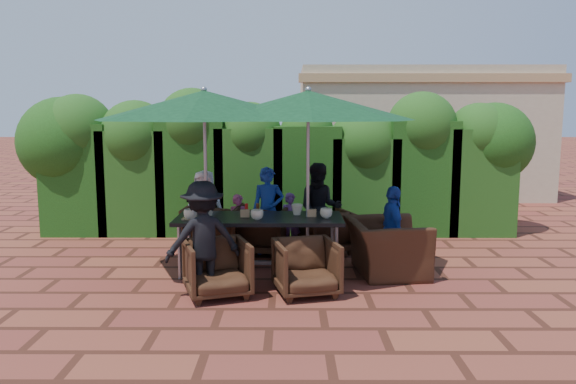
{
  "coord_description": "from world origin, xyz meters",
  "views": [
    {
      "loc": [
        0.2,
        -7.54,
        2.14
      ],
      "look_at": [
        0.17,
        0.4,
        1.0
      ],
      "focal_mm": 35.0,
      "sensor_mm": 36.0,
      "label": 1
    }
  ],
  "objects_px": {
    "umbrella_left": "(204,106)",
    "umbrella_right": "(308,106)",
    "chair_far_mid": "(261,228)",
    "chair_near_right": "(306,265)",
    "chair_far_right": "(326,229)",
    "chair_far_left": "(213,227)",
    "chair_end_right": "(387,238)",
    "dining_table": "(259,222)",
    "chair_near_left": "(217,266)"
  },
  "relations": [
    {
      "from": "umbrella_left",
      "to": "umbrella_right",
      "type": "relative_size",
      "value": 1.02
    },
    {
      "from": "chair_far_right",
      "to": "chair_near_right",
      "type": "bearing_deg",
      "value": 60.06
    },
    {
      "from": "chair_far_mid",
      "to": "chair_near_left",
      "type": "relative_size",
      "value": 1.08
    },
    {
      "from": "umbrella_left",
      "to": "chair_end_right",
      "type": "height_order",
      "value": "umbrella_left"
    },
    {
      "from": "umbrella_left",
      "to": "chair_near_left",
      "type": "relative_size",
      "value": 3.94
    },
    {
      "from": "chair_far_right",
      "to": "chair_far_left",
      "type": "bearing_deg",
      "value": -15.04
    },
    {
      "from": "chair_far_mid",
      "to": "chair_far_right",
      "type": "bearing_deg",
      "value": -165.73
    },
    {
      "from": "umbrella_left",
      "to": "chair_far_left",
      "type": "distance_m",
      "value": 2.03
    },
    {
      "from": "chair_near_right",
      "to": "chair_end_right",
      "type": "distance_m",
      "value": 1.39
    },
    {
      "from": "dining_table",
      "to": "chair_near_left",
      "type": "relative_size",
      "value": 3.03
    },
    {
      "from": "chair_near_left",
      "to": "chair_end_right",
      "type": "xyz_separation_m",
      "value": [
        2.13,
        0.92,
        0.11
      ]
    },
    {
      "from": "umbrella_left",
      "to": "chair_near_left",
      "type": "height_order",
      "value": "umbrella_left"
    },
    {
      "from": "chair_far_mid",
      "to": "chair_far_right",
      "type": "distance_m",
      "value": 0.99
    },
    {
      "from": "umbrella_right",
      "to": "chair_near_left",
      "type": "xyz_separation_m",
      "value": [
        -1.08,
        -1.02,
        -1.85
      ]
    },
    {
      "from": "umbrella_right",
      "to": "chair_far_mid",
      "type": "relative_size",
      "value": 3.54
    },
    {
      "from": "chair_far_right",
      "to": "chair_end_right",
      "type": "height_order",
      "value": "chair_end_right"
    },
    {
      "from": "dining_table",
      "to": "chair_end_right",
      "type": "distance_m",
      "value": 1.7
    },
    {
      "from": "chair_near_left",
      "to": "chair_far_left",
      "type": "bearing_deg",
      "value": 80.02
    },
    {
      "from": "umbrella_left",
      "to": "chair_far_right",
      "type": "distance_m",
      "value": 2.72
    },
    {
      "from": "dining_table",
      "to": "chair_far_mid",
      "type": "distance_m",
      "value": 1.02
    },
    {
      "from": "umbrella_right",
      "to": "chair_end_right",
      "type": "height_order",
      "value": "umbrella_right"
    },
    {
      "from": "chair_end_right",
      "to": "chair_far_left",
      "type": "bearing_deg",
      "value": 61.41
    },
    {
      "from": "umbrella_right",
      "to": "chair_far_left",
      "type": "height_order",
      "value": "umbrella_right"
    },
    {
      "from": "umbrella_left",
      "to": "chair_far_left",
      "type": "xyz_separation_m",
      "value": [
        -0.05,
        0.96,
        -1.79
      ]
    },
    {
      "from": "chair_far_left",
      "to": "chair_far_right",
      "type": "relative_size",
      "value": 1.16
    },
    {
      "from": "chair_far_mid",
      "to": "dining_table",
      "type": "bearing_deg",
      "value": 101.84
    },
    {
      "from": "chair_far_mid",
      "to": "chair_near_left",
      "type": "xyz_separation_m",
      "value": [
        -0.41,
        -2.0,
        -0.03
      ]
    },
    {
      "from": "umbrella_left",
      "to": "chair_near_left",
      "type": "xyz_separation_m",
      "value": [
        0.26,
        -0.97,
        -1.85
      ]
    },
    {
      "from": "umbrella_left",
      "to": "umbrella_right",
      "type": "height_order",
      "value": "same"
    },
    {
      "from": "chair_near_left",
      "to": "chair_near_right",
      "type": "distance_m",
      "value": 1.04
    },
    {
      "from": "chair_far_left",
      "to": "chair_far_mid",
      "type": "relative_size",
      "value": 1.06
    },
    {
      "from": "umbrella_left",
      "to": "chair_far_mid",
      "type": "bearing_deg",
      "value": 57.08
    },
    {
      "from": "chair_far_mid",
      "to": "chair_near_right",
      "type": "relative_size",
      "value": 1.1
    },
    {
      "from": "chair_far_left",
      "to": "chair_near_right",
      "type": "height_order",
      "value": "chair_far_left"
    },
    {
      "from": "dining_table",
      "to": "chair_far_mid",
      "type": "relative_size",
      "value": 2.79
    },
    {
      "from": "chair_far_left",
      "to": "chair_far_mid",
      "type": "height_order",
      "value": "chair_far_left"
    },
    {
      "from": "dining_table",
      "to": "chair_far_mid",
      "type": "xyz_separation_m",
      "value": [
        -0.03,
        0.98,
        -0.28
      ]
    },
    {
      "from": "umbrella_right",
      "to": "chair_far_right",
      "type": "xyz_separation_m",
      "value": [
        0.31,
        1.05,
        -1.85
      ]
    },
    {
      "from": "chair_far_mid",
      "to": "chair_near_left",
      "type": "height_order",
      "value": "chair_far_mid"
    },
    {
      "from": "chair_end_right",
      "to": "chair_far_right",
      "type": "bearing_deg",
      "value": 26.29
    },
    {
      "from": "dining_table",
      "to": "umbrella_left",
      "type": "relative_size",
      "value": 0.77
    },
    {
      "from": "chair_far_right",
      "to": "chair_near_right",
      "type": "xyz_separation_m",
      "value": [
        -0.35,
        -2.01,
        -0.0
      ]
    },
    {
      "from": "umbrella_right",
      "to": "chair_near_left",
      "type": "height_order",
      "value": "umbrella_right"
    },
    {
      "from": "chair_far_left",
      "to": "chair_near_right",
      "type": "xyz_separation_m",
      "value": [
        1.35,
        -1.86,
        -0.06
      ]
    },
    {
      "from": "umbrella_right",
      "to": "chair_end_right",
      "type": "xyz_separation_m",
      "value": [
        1.04,
        -0.09,
        -1.74
      ]
    },
    {
      "from": "umbrella_right",
      "to": "chair_end_right",
      "type": "relative_size",
      "value": 2.57
    },
    {
      "from": "chair_far_left",
      "to": "chair_end_right",
      "type": "distance_m",
      "value": 2.63
    },
    {
      "from": "chair_far_right",
      "to": "chair_end_right",
      "type": "distance_m",
      "value": 1.37
    },
    {
      "from": "dining_table",
      "to": "chair_far_left",
      "type": "height_order",
      "value": "chair_far_left"
    },
    {
      "from": "dining_table",
      "to": "chair_far_right",
      "type": "distance_m",
      "value": 1.46
    }
  ]
}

